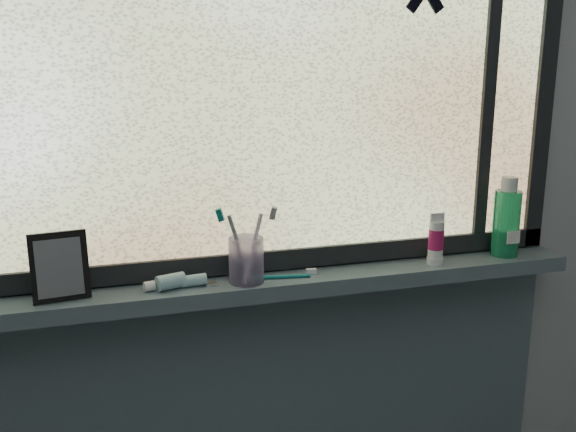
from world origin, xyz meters
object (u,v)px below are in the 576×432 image
Objects in this scene: cream_tube at (436,237)px; vanity_mirror at (59,266)px; mouthwash_bottle at (507,216)px; toothbrush_cup at (246,260)px.

vanity_mirror is at bearing 179.55° from cream_tube.
vanity_mirror is 0.86× the size of mouthwash_bottle.
vanity_mirror is 0.94m from cream_tube.
vanity_mirror is at bearing 179.24° from toothbrush_cup.
toothbrush_cup is 0.62× the size of mouthwash_bottle.
cream_tube is at bearing -0.19° from toothbrush_cup.
vanity_mirror is at bearing -179.68° from mouthwash_bottle.
vanity_mirror is 1.40× the size of toothbrush_cup.
mouthwash_bottle is 0.22m from cream_tube.
mouthwash_bottle is (1.16, 0.01, 0.03)m from vanity_mirror.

